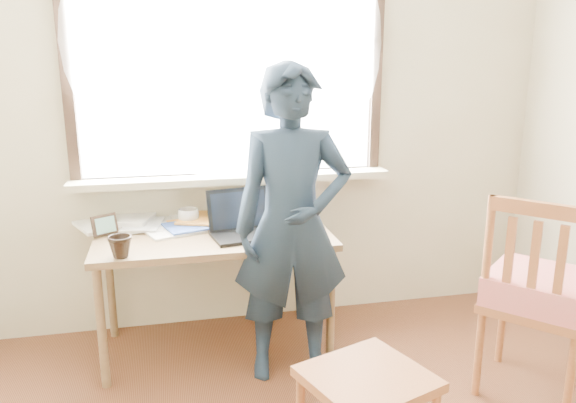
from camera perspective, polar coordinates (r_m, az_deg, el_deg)
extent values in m
cube|color=beige|center=(3.36, -2.45, 9.07)|extent=(3.50, 0.02, 2.60)
cube|color=white|center=(3.31, -5.98, 14.11)|extent=(1.70, 0.01, 1.30)
cube|color=black|center=(3.36, -5.65, 2.45)|extent=(1.82, 0.06, 0.06)
cube|color=black|center=(3.30, -21.70, 13.19)|extent=(0.06, 0.06, 1.30)
cube|color=black|center=(3.50, 8.94, 14.04)|extent=(0.06, 0.06, 1.30)
cube|color=beige|center=(3.29, -5.50, 2.38)|extent=(1.85, 0.20, 0.04)
cube|color=white|center=(3.23, -5.86, 15.88)|extent=(1.95, 0.02, 1.65)
cube|color=brown|center=(3.09, -7.53, -3.68)|extent=(1.27, 0.63, 0.04)
cylinder|color=brown|center=(2.98, -18.42, -12.13)|extent=(0.05, 0.05, 0.64)
cylinder|color=brown|center=(3.47, -17.58, -8.15)|extent=(0.05, 0.05, 0.64)
cylinder|color=brown|center=(3.07, 4.37, -10.54)|extent=(0.05, 0.05, 0.64)
cylinder|color=brown|center=(3.55, 1.82, -6.93)|extent=(0.05, 0.05, 0.64)
cube|color=black|center=(3.02, -4.28, -3.46)|extent=(0.39, 0.30, 0.02)
cube|color=black|center=(3.10, -5.02, -0.78)|extent=(0.36, 0.13, 0.23)
cube|color=black|center=(3.10, -5.02, -0.78)|extent=(0.31, 0.10, 0.19)
cube|color=black|center=(3.01, -4.22, -3.46)|extent=(0.33, 0.19, 0.00)
imported|color=white|center=(3.27, -10.09, -1.55)|extent=(0.17, 0.17, 0.10)
imported|color=black|center=(2.82, -16.67, -4.42)|extent=(0.15, 0.15, 0.11)
ellipsoid|color=black|center=(3.05, 0.85, -3.08)|extent=(0.09, 0.07, 0.04)
cube|color=#A21D34|center=(3.17, -11.52, -2.89)|extent=(0.28, 0.35, 0.01)
cube|color=white|center=(3.38, -19.12, -2.31)|extent=(0.25, 0.27, 0.01)
cube|color=white|center=(3.34, -10.90, -1.88)|extent=(0.24, 0.31, 0.01)
cube|color=orange|center=(3.29, -15.92, -2.24)|extent=(0.24, 0.29, 0.02)
cube|color=white|center=(3.18, -8.70, -2.32)|extent=(0.32, 0.34, 0.02)
cube|color=white|center=(3.35, -12.76, -1.65)|extent=(0.29, 0.35, 0.01)
cube|color=white|center=(3.26, -12.90, -2.01)|extent=(0.26, 0.29, 0.02)
cube|color=#A21D34|center=(3.25, -14.14, -2.08)|extent=(0.34, 0.34, 0.02)
imported|color=white|center=(3.31, -16.23, -2.34)|extent=(0.26, 0.31, 0.03)
imported|color=white|center=(3.33, -2.30, -1.73)|extent=(0.24, 0.28, 0.02)
cube|color=black|center=(3.17, -18.12, -2.42)|extent=(0.13, 0.09, 0.11)
cube|color=#3F7935|center=(3.17, -18.12, -2.42)|extent=(0.10, 0.06, 0.08)
cube|color=#995932|center=(2.27, 8.08, -17.41)|extent=(0.55, 0.54, 0.04)
cylinder|color=#995932|center=(2.60, 8.57, -18.61)|extent=(0.04, 0.04, 0.41)
cube|color=#995932|center=(3.00, 24.06, -9.58)|extent=(0.65, 0.65, 0.04)
cylinder|color=#995932|center=(2.91, 26.72, -16.00)|extent=(0.04, 0.04, 0.44)
cylinder|color=#995932|center=(3.31, 20.89, -11.56)|extent=(0.04, 0.04, 0.44)
cylinder|color=#995932|center=(2.97, 18.80, -14.42)|extent=(0.04, 0.04, 0.44)
cylinder|color=#995932|center=(2.75, 19.62, -4.81)|extent=(0.04, 0.04, 0.53)
cube|color=#995932|center=(2.64, 24.25, -0.73)|extent=(0.31, 0.35, 0.06)
cube|color=#995932|center=(2.70, 25.87, -6.54)|extent=(0.04, 0.04, 0.43)
cube|color=#995932|center=(2.72, 23.66, -6.16)|extent=(0.04, 0.04, 0.43)
cube|color=#995932|center=(2.74, 21.49, -5.78)|extent=(0.04, 0.04, 0.43)
cube|color=#B51223|center=(2.97, 24.24, -7.97)|extent=(0.63, 0.63, 0.14)
imported|color=#152130|center=(2.79, 0.44, -2.51)|extent=(0.62, 0.45, 1.60)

